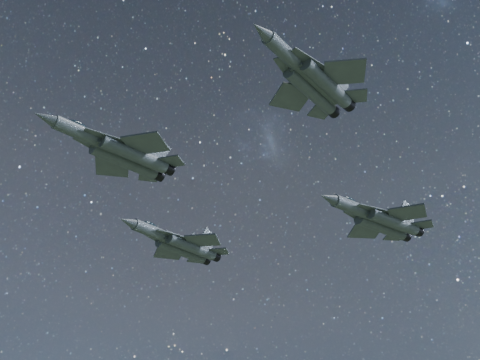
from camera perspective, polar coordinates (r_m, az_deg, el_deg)
name	(u,v)px	position (r m, az deg, el deg)	size (l,w,h in m)	color
jet_lead	(119,151)	(66.21, -12.15, 2.89)	(18.15, 12.24, 4.58)	#3A4248
jet_left	(179,244)	(86.32, -6.20, -6.46)	(19.30, 12.76, 4.93)	#3A4248
jet_right	(311,79)	(59.05, 7.26, 10.15)	(16.51, 10.82, 4.26)	#3A4248
jet_slot	(379,219)	(78.00, 13.98, -3.90)	(19.03, 13.12, 4.78)	#3A4248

